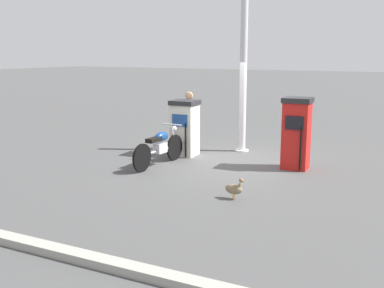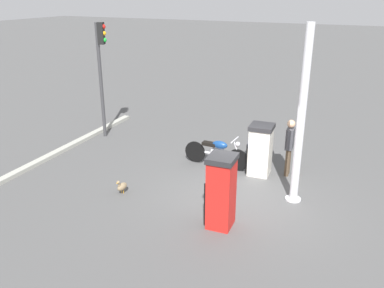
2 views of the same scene
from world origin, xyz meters
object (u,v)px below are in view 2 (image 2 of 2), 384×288
object	(u,v)px
motorcycle_near_pump	(217,151)
attendant_person	(289,144)
fuel_pump_near	(260,149)
fuel_pump_far	(221,191)
roadside_traffic_light	(101,61)
wandering_duck	(122,186)
canopy_support_pole	(301,121)

from	to	relation	value
motorcycle_near_pump	attendant_person	size ratio (longest dim) A/B	1.25
fuel_pump_near	motorcycle_near_pump	bearing A→B (deg)	1.60
fuel_pump_far	roadside_traffic_light	size ratio (longest dim) A/B	0.43
fuel_pump_near	motorcycle_near_pump	world-z (taller)	fuel_pump_near
fuel_pump_near	wandering_duck	world-z (taller)	fuel_pump_near
roadside_traffic_light	fuel_pump_near	bearing A→B (deg)	172.74
fuel_pump_near	fuel_pump_far	xyz separation A→B (m)	(-0.00, 3.07, 0.11)
wandering_duck	roadside_traffic_light	world-z (taller)	roadside_traffic_light
wandering_duck	canopy_support_pole	bearing A→B (deg)	-158.89
wandering_duck	attendant_person	bearing A→B (deg)	-140.25
fuel_pump_near	fuel_pump_far	bearing A→B (deg)	90.00
motorcycle_near_pump	wandering_duck	bearing A→B (deg)	59.62
fuel_pump_near	attendant_person	xyz separation A→B (m)	(-0.75, -0.29, 0.19)
fuel_pump_far	attendant_person	xyz separation A→B (m)	(-0.75, -3.37, 0.08)
fuel_pump_near	attendant_person	distance (m)	0.83
roadside_traffic_light	attendant_person	bearing A→B (deg)	176.01
roadside_traffic_light	fuel_pump_far	bearing A→B (deg)	147.46
motorcycle_near_pump	canopy_support_pole	distance (m)	3.24
fuel_pump_near	fuel_pump_far	distance (m)	3.07
wandering_duck	canopy_support_pole	size ratio (longest dim) A/B	0.10
attendant_person	roadside_traffic_light	size ratio (longest dim) A/B	0.41
attendant_person	wandering_duck	xyz separation A→B (m)	(3.66, 3.05, -0.75)
wandering_duck	canopy_support_pole	distance (m)	4.85
fuel_pump_far	motorcycle_near_pump	world-z (taller)	fuel_pump_far
wandering_duck	roadside_traffic_light	distance (m)	5.33
fuel_pump_near	attendant_person	bearing A→B (deg)	-158.67
canopy_support_pole	wandering_duck	bearing A→B (deg)	21.11
attendant_person	motorcycle_near_pump	bearing A→B (deg)	9.07
motorcycle_near_pump	wandering_duck	distance (m)	3.16
roadside_traffic_light	canopy_support_pole	world-z (taller)	canopy_support_pole
fuel_pump_near	wandering_duck	size ratio (longest dim) A/B	3.46
fuel_pump_far	attendant_person	distance (m)	3.45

